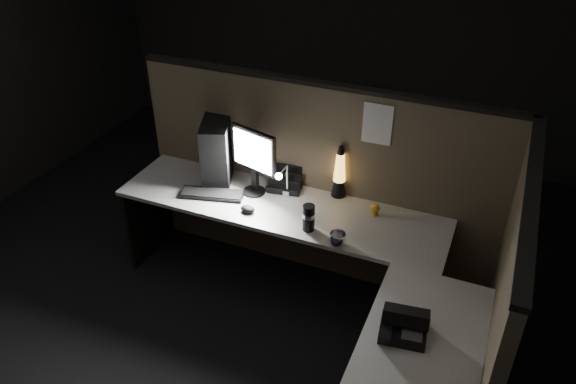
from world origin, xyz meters
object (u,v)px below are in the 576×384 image
at_px(keyboard, 212,194).
at_px(desk_phone, 403,324).
at_px(lava_lamp, 339,175).
at_px(pc_tower, 217,149).
at_px(monitor, 254,155).

distance_m(keyboard, desk_phone, 1.70).
xyz_separation_m(lava_lamp, desk_phone, (0.71, -1.10, -0.11)).
bearing_deg(desk_phone, pc_tower, 140.63).
distance_m(pc_tower, monitor, 0.36).
bearing_deg(monitor, keyboard, -131.30).
height_order(lava_lamp, desk_phone, lava_lamp).
xyz_separation_m(keyboard, lava_lamp, (0.82, 0.35, 0.15)).
bearing_deg(keyboard, pc_tower, 93.36).
distance_m(pc_tower, lava_lamp, 0.91).
bearing_deg(desk_phone, lava_lamp, 115.57).
height_order(monitor, keyboard, monitor).
xyz_separation_m(pc_tower, keyboard, (0.08, -0.26, -0.21)).
relative_size(pc_tower, lava_lamp, 1.15).
xyz_separation_m(monitor, desk_phone, (1.28, -0.91, -0.24)).
relative_size(pc_tower, desk_phone, 1.70).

